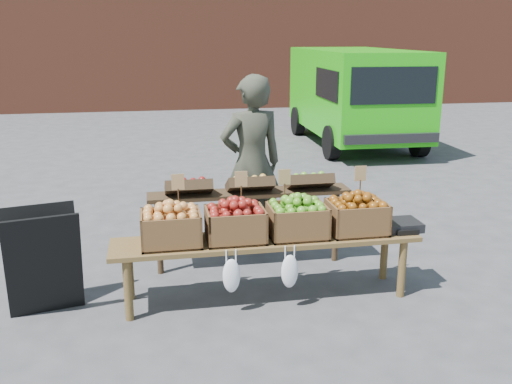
{
  "coord_description": "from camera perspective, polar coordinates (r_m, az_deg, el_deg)",
  "views": [
    {
      "loc": [
        -0.47,
        -4.71,
        2.3
      ],
      "look_at": [
        0.49,
        0.4,
        0.85
      ],
      "focal_mm": 40.0,
      "sensor_mm": 36.0,
      "label": 1
    }
  ],
  "objects": [
    {
      "name": "ground",
      "position": [
        5.26,
        -4.5,
        -10.38
      ],
      "size": [
        80.0,
        80.0,
        0.0
      ],
      "primitive_type": "plane",
      "color": "#444346"
    },
    {
      "name": "delivery_van",
      "position": [
        12.25,
        9.79,
        9.26
      ],
      "size": [
        2.13,
        4.45,
        1.97
      ],
      "primitive_type": null,
      "rotation": [
        0.0,
        0.0,
        -0.03
      ],
      "color": "#1FB80F",
      "rests_on": "ground"
    },
    {
      "name": "vendor",
      "position": [
        6.1,
        -0.45,
        2.82
      ],
      "size": [
        0.76,
        0.57,
        1.9
      ],
      "primitive_type": "imported",
      "rotation": [
        0.0,
        0.0,
        3.33
      ],
      "color": "#35382B",
      "rests_on": "ground"
    },
    {
      "name": "chalkboard_sign",
      "position": [
        5.13,
        -20.51,
        -6.47
      ],
      "size": [
        0.66,
        0.46,
        0.92
      ],
      "primitive_type": null,
      "rotation": [
        0.0,
        0.0,
        0.22
      ],
      "color": "black",
      "rests_on": "ground"
    },
    {
      "name": "back_table",
      "position": [
        5.69,
        -0.62,
        -2.62
      ],
      "size": [
        2.1,
        0.44,
        1.04
      ],
      "primitive_type": null,
      "color": "#352617",
      "rests_on": "ground"
    },
    {
      "name": "display_bench",
      "position": [
        5.12,
        1.04,
        -7.6
      ],
      "size": [
        2.7,
        0.56,
        0.57
      ],
      "primitive_type": null,
      "color": "brown",
      "rests_on": "ground"
    },
    {
      "name": "crate_golden_apples",
      "position": [
        4.87,
        -8.5,
        -3.63
      ],
      "size": [
        0.5,
        0.4,
        0.28
      ],
      "primitive_type": null,
      "color": "#B0872C",
      "rests_on": "display_bench"
    },
    {
      "name": "crate_russet_pears",
      "position": [
        4.92,
        -2.08,
        -3.28
      ],
      "size": [
        0.5,
        0.4,
        0.28
      ],
      "primitive_type": null,
      "color": "maroon",
      "rests_on": "display_bench"
    },
    {
      "name": "crate_red_apples",
      "position": [
        5.02,
        4.14,
        -2.9
      ],
      "size": [
        0.5,
        0.4,
        0.28
      ],
      "primitive_type": null,
      "color": "#487F26",
      "rests_on": "display_bench"
    },
    {
      "name": "crate_green_apples",
      "position": [
        5.19,
        10.04,
        -2.5
      ],
      "size": [
        0.5,
        0.4,
        0.28
      ],
      "primitive_type": null,
      "color": "brown",
      "rests_on": "display_bench"
    },
    {
      "name": "weighing_scale",
      "position": [
        5.38,
        14.24,
        -3.22
      ],
      "size": [
        0.34,
        0.3,
        0.08
      ],
      "primitive_type": "cube",
      "color": "black",
      "rests_on": "display_bench"
    }
  ]
}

